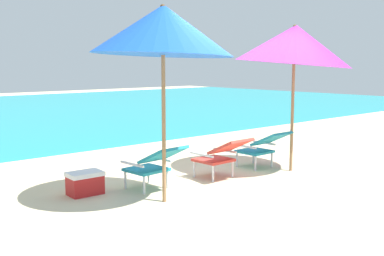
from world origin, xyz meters
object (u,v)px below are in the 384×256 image
object	(u,v)px
lounge_chair_left	(154,163)
cooler_box	(85,183)
beach_umbrella_left	(163,30)
lounge_chair_center	(221,154)
lounge_chair_right	(262,146)
beach_umbrella_right	(294,45)

from	to	relation	value
lounge_chair_left	cooler_box	world-z (taller)	lounge_chair_left
lounge_chair_left	beach_umbrella_left	distance (m)	1.89
lounge_chair_center	beach_umbrella_left	size ratio (longest dim) A/B	0.35
lounge_chair_right	beach_umbrella_right	world-z (taller)	beach_umbrella_right
beach_umbrella_right	cooler_box	xyz separation A→B (m)	(-3.33, 0.97, -1.94)
lounge_chair_right	beach_umbrella_right	xyz separation A→B (m)	(0.26, -0.41, 1.70)
lounge_chair_right	cooler_box	xyz separation A→B (m)	(-3.07, 0.56, -0.24)
lounge_chair_center	beach_umbrella_left	distance (m)	2.32
beach_umbrella_right	lounge_chair_left	bearing A→B (deg)	168.68
beach_umbrella_left	lounge_chair_center	bearing A→B (deg)	14.74
lounge_chair_left	beach_umbrella_right	bearing A→B (deg)	-11.32
lounge_chair_left	lounge_chair_center	size ratio (longest dim) A/B	1.03
lounge_chair_left	beach_umbrella_left	xyz separation A→B (m)	(-0.22, -0.52, 1.81)
lounge_chair_left	lounge_chair_center	xyz separation A→B (m)	(1.19, -0.14, 0.00)
lounge_chair_left	lounge_chair_center	distance (m)	1.20
beach_umbrella_left	beach_umbrella_right	bearing A→B (deg)	0.36
lounge_chair_left	cooler_box	size ratio (longest dim) A/B	1.90
lounge_chair_center	beach_umbrella_left	bearing A→B (deg)	-165.26
lounge_chair_left	beach_umbrella_right	world-z (taller)	beach_umbrella_right
beach_umbrella_left	beach_umbrella_right	xyz separation A→B (m)	(2.71, 0.02, -0.11)
beach_umbrella_left	cooler_box	world-z (taller)	beach_umbrella_left
beach_umbrella_right	lounge_chair_center	bearing A→B (deg)	164.76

